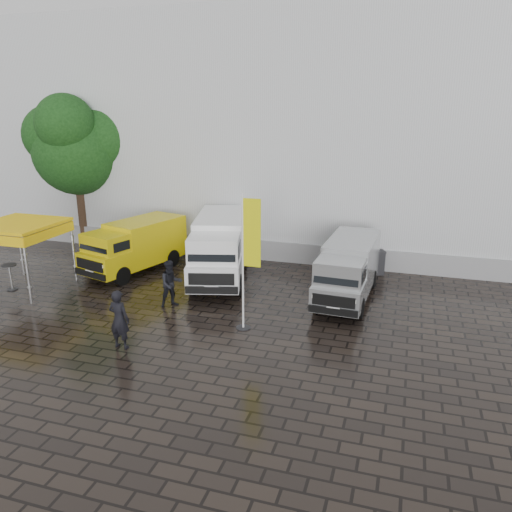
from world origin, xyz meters
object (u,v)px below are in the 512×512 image
(van_silver, at_px, (348,271))
(person_front, at_px, (119,319))
(canopy_tent, at_px, (18,227))
(van_white, at_px, (220,249))
(wheelie_bin, at_px, (377,262))
(van_yellow, at_px, (135,247))
(person_tent, at_px, (171,284))
(cocktail_table, at_px, (11,277))
(flagpole, at_px, (248,256))

(van_silver, distance_m, person_front, 9.08)
(canopy_tent, bearing_deg, van_white, 25.89)
(wheelie_bin, bearing_deg, van_yellow, 177.69)
(van_white, bearing_deg, wheelie_bin, 7.29)
(van_silver, bearing_deg, wheelie_bin, 78.73)
(canopy_tent, bearing_deg, wheelie_bin, 24.26)
(canopy_tent, height_order, person_tent, canopy_tent)
(van_white, xyz_separation_m, canopy_tent, (-7.50, -3.64, 1.30))
(van_yellow, height_order, cocktail_table, van_yellow)
(van_yellow, height_order, van_white, van_white)
(van_white, relative_size, person_front, 3.21)
(flagpole, bearing_deg, person_tent, 162.26)
(van_yellow, relative_size, van_silver, 0.94)
(van_white, relative_size, flagpole, 1.31)
(person_front, bearing_deg, van_white, -91.35)
(van_white, distance_m, person_front, 7.28)
(flagpole, bearing_deg, van_silver, 53.19)
(van_white, height_order, flagpole, flagpole)
(canopy_tent, distance_m, person_front, 7.93)
(person_front, bearing_deg, van_silver, -131.24)
(flagpole, height_order, cocktail_table, flagpole)
(van_silver, distance_m, cocktail_table, 14.07)
(cocktail_table, distance_m, wheelie_bin, 16.08)
(cocktail_table, bearing_deg, van_white, 26.73)
(flagpole, relative_size, person_tent, 2.62)
(flagpole, xyz_separation_m, cocktail_table, (-10.78, 0.72, -2.12))
(person_front, distance_m, person_tent, 3.65)
(person_tent, bearing_deg, van_white, 36.40)
(van_silver, xyz_separation_m, canopy_tent, (-13.27, -2.82, 1.50))
(van_yellow, xyz_separation_m, flagpole, (7.01, -4.45, 1.50))
(person_tent, bearing_deg, flagpole, -61.37)
(van_white, distance_m, van_silver, 5.83)
(van_yellow, relative_size, person_tent, 2.76)
(van_white, relative_size, canopy_tent, 2.07)
(person_front, bearing_deg, van_yellow, -59.58)
(flagpole, bearing_deg, van_yellow, 147.62)
(wheelie_bin, height_order, person_tent, person_tent)
(wheelie_bin, bearing_deg, flagpole, -134.98)
(van_white, bearing_deg, van_silver, -23.11)
(van_yellow, xyz_separation_m, person_front, (3.52, -6.98, -0.19))
(person_front, xyz_separation_m, person_tent, (0.01, 3.65, -0.06))
(canopy_tent, distance_m, flagpole, 10.41)
(van_yellow, bearing_deg, van_silver, 13.36)
(van_silver, relative_size, cocktail_table, 4.84)
(van_yellow, relative_size, van_white, 0.81)
(person_tent, bearing_deg, van_silver, -20.16)
(van_yellow, bearing_deg, van_white, 20.18)
(van_silver, height_order, canopy_tent, canopy_tent)
(van_white, distance_m, person_tent, 3.68)
(van_white, relative_size, cocktail_table, 5.66)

